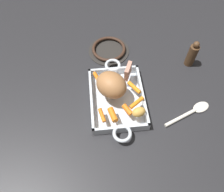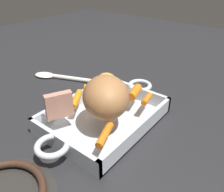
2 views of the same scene
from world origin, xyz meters
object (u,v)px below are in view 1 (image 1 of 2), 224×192
object	(u,v)px
baby_carrot_short	(134,87)
pepper_mill	(192,54)
baby_carrot_northeast	(127,110)
baby_carrot_center_left	(102,115)
roast_slice_outer	(128,71)
stove_burner_rear	(109,49)
pork_roast	(111,85)
potato_golden_small	(139,112)
baby_carrot_center_right	(97,78)
baby_carrot_southeast	(113,115)
baby_carrot_long	(137,103)
roasting_dish	(117,99)
serving_spoon	(192,112)

from	to	relation	value
baby_carrot_short	pepper_mill	bearing A→B (deg)	116.95
baby_carrot_northeast	baby_carrot_center_left	distance (m)	0.10
roast_slice_outer	stove_burner_rear	xyz separation A→B (m)	(-0.20, -0.06, -0.06)
pork_roast	potato_golden_small	bearing A→B (deg)	38.58
baby_carrot_center_right	pork_roast	bearing A→B (deg)	37.77
roast_slice_outer	baby_carrot_southeast	world-z (taller)	roast_slice_outer
baby_carrot_center_right	baby_carrot_center_left	bearing A→B (deg)	1.74
roast_slice_outer	baby_carrot_long	bearing A→B (deg)	6.07
roast_slice_outer	roasting_dish	bearing A→B (deg)	-31.29
baby_carrot_northeast	baby_carrot_short	world-z (taller)	baby_carrot_northeast
pork_roast	pepper_mill	distance (m)	0.41
baby_carrot_center_right	pepper_mill	distance (m)	0.44
baby_carrot_short	potato_golden_small	distance (m)	0.12
pork_roast	pepper_mill	bearing A→B (deg)	111.66
pork_roast	potato_golden_small	world-z (taller)	pork_roast
pork_roast	serving_spoon	world-z (taller)	pork_roast
roasting_dish	baby_carrot_center_right	distance (m)	0.12
baby_carrot_center_right	baby_carrot_center_left	xyz separation A→B (m)	(0.18, 0.01, -0.00)
roasting_dish	serving_spoon	xyz separation A→B (m)	(0.09, 0.30, -0.01)
baby_carrot_center_left	pepper_mill	distance (m)	0.50
baby_carrot_long	baby_carrot_center_left	bearing A→B (deg)	-73.50
baby_carrot_northeast	baby_carrot_center_left	world-z (taller)	baby_carrot_northeast
roasting_dish	stove_burner_rear	bearing A→B (deg)	-178.83
roast_slice_outer	potato_golden_small	bearing A→B (deg)	4.30
roast_slice_outer	serving_spoon	bearing A→B (deg)	53.18
pork_roast	baby_carrot_short	bearing A→B (deg)	93.51
potato_golden_small	baby_carrot_center_left	bearing A→B (deg)	-92.83
baby_carrot_long	baby_carrot_center_left	xyz separation A→B (m)	(0.04, -0.14, -0.00)
stove_burner_rear	potato_golden_small	bearing A→B (deg)	11.24
baby_carrot_short	baby_carrot_long	world-z (taller)	same
stove_burner_rear	serving_spoon	size ratio (longest dim) A/B	0.94
baby_carrot_northeast	baby_carrot_center_left	xyz separation A→B (m)	(0.01, -0.10, -0.00)
roast_slice_outer	baby_carrot_long	size ratio (longest dim) A/B	0.94
baby_carrot_short	baby_carrot_center_right	bearing A→B (deg)	-112.72
baby_carrot_center_right	serving_spoon	size ratio (longest dim) A/B	0.32
baby_carrot_southeast	baby_carrot_center_left	distance (m)	0.04
roasting_dish	baby_carrot_center_right	xyz separation A→B (m)	(-0.09, -0.07, 0.04)
baby_carrot_southeast	baby_carrot_long	distance (m)	0.11
stove_burner_rear	baby_carrot_southeast	bearing A→B (deg)	-3.23
pork_roast	baby_carrot_short	xyz separation A→B (m)	(-0.01, 0.09, -0.04)
baby_carrot_short	baby_carrot_long	bearing A→B (deg)	-1.66
baby_carrot_long	baby_carrot_northeast	bearing A→B (deg)	-55.12
stove_burner_rear	pork_roast	bearing A→B (deg)	-3.19
pork_roast	baby_carrot_northeast	bearing A→B (deg)	28.35
pepper_mill	baby_carrot_northeast	bearing A→B (deg)	-53.13
roast_slice_outer	baby_carrot_southeast	size ratio (longest dim) A/B	1.09
roast_slice_outer	baby_carrot_center_right	bearing A→B (deg)	-86.74
baby_carrot_center_right	stove_burner_rear	world-z (taller)	baby_carrot_center_right
roasting_dish	pork_roast	distance (m)	0.08
baby_carrot_long	serving_spoon	world-z (taller)	baby_carrot_long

